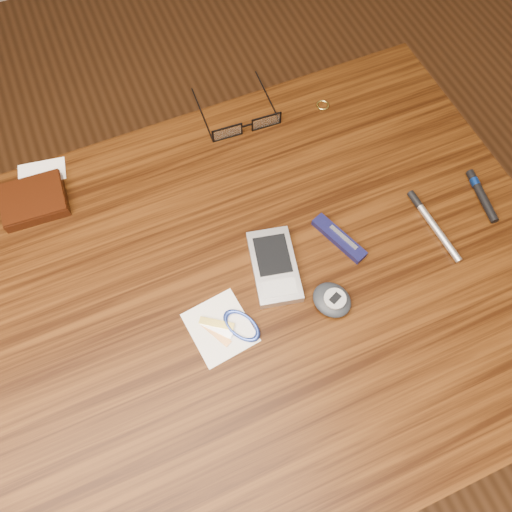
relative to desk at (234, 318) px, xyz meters
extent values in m
plane|color=#472814|center=(0.00, 0.00, -0.65)|extent=(3.80, 3.80, 0.00)
cube|color=#381C08|center=(0.00, 0.00, 0.08)|extent=(1.00, 0.70, 0.03)
cylinder|color=#4C2814|center=(0.45, -0.30, -0.29)|extent=(0.05, 0.05, 0.71)
cylinder|color=#4C2814|center=(-0.45, 0.30, -0.29)|extent=(0.05, 0.05, 0.71)
cylinder|color=#4C2814|center=(0.45, 0.30, -0.29)|extent=(0.05, 0.05, 0.71)
cube|color=black|center=(-0.23, 0.27, 0.11)|extent=(0.10, 0.09, 0.02)
cube|color=black|center=(-0.23, 0.27, 0.12)|extent=(0.10, 0.09, 0.00)
cube|color=white|center=(-0.21, 0.33, 0.10)|extent=(0.08, 0.06, 0.00)
cube|color=black|center=(0.10, 0.27, 0.12)|extent=(0.05, 0.01, 0.03)
cube|color=white|center=(0.10, 0.27, 0.12)|extent=(0.05, 0.00, 0.02)
cylinder|color=black|center=(0.08, 0.34, 0.10)|extent=(0.01, 0.13, 0.00)
cube|color=black|center=(0.17, 0.27, 0.12)|extent=(0.05, 0.01, 0.03)
cube|color=white|center=(0.17, 0.27, 0.12)|extent=(0.05, 0.00, 0.02)
cylinder|color=black|center=(0.20, 0.33, 0.10)|extent=(0.01, 0.13, 0.00)
cube|color=black|center=(0.14, 0.27, 0.12)|extent=(0.02, 0.00, 0.00)
torus|color=#D2C35E|center=(0.28, 0.27, 0.10)|extent=(0.03, 0.03, 0.00)
cube|color=#B4B4B9|center=(0.08, 0.02, 0.11)|extent=(0.09, 0.13, 0.02)
cube|color=black|center=(0.08, 0.03, 0.12)|extent=(0.06, 0.07, 0.00)
cube|color=#A9ACB1|center=(0.07, -0.02, 0.12)|extent=(0.05, 0.04, 0.00)
ellipsoid|color=black|center=(0.13, -0.07, 0.11)|extent=(0.07, 0.07, 0.02)
cylinder|color=gray|center=(0.13, -0.07, 0.12)|extent=(0.03, 0.03, 0.00)
cube|color=black|center=(0.13, -0.07, 0.13)|extent=(0.02, 0.02, 0.00)
cube|color=white|center=(-0.03, -0.04, 0.10)|extent=(0.09, 0.10, 0.00)
torus|color=#263EA3|center=(0.00, -0.05, 0.11)|extent=(0.07, 0.07, 0.01)
cube|color=#A16C39|center=(-0.04, -0.04, 0.10)|extent=(0.03, 0.05, 0.00)
cube|color=silver|center=(-0.04, -0.04, 0.11)|extent=(0.04, 0.05, 0.00)
cube|color=#A28F39|center=(-0.04, -0.03, 0.11)|extent=(0.05, 0.04, 0.00)
cube|color=black|center=(0.19, 0.02, 0.11)|extent=(0.05, 0.10, 0.01)
cube|color=#B9B9BE|center=(0.19, 0.02, 0.11)|extent=(0.02, 0.05, 0.00)
cylinder|color=silver|center=(0.33, -0.02, 0.11)|extent=(0.02, 0.14, 0.01)
cylinder|color=black|center=(0.33, 0.04, 0.11)|extent=(0.01, 0.03, 0.01)
cylinder|color=black|center=(0.43, 0.00, 0.11)|extent=(0.03, 0.10, 0.01)
cylinder|color=#113596|center=(0.44, 0.03, 0.11)|extent=(0.02, 0.01, 0.01)
camera|label=1|loc=(-0.07, -0.26, 0.79)|focal=35.00mm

